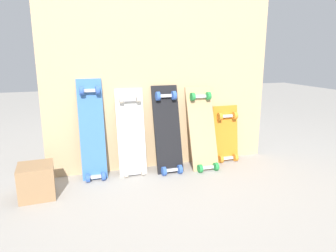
% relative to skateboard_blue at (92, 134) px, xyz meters
% --- Properties ---
extents(ground_plane, '(12.00, 12.00, 0.00)m').
position_rel_skateboard_blue_xyz_m(ground_plane, '(0.60, 0.03, -0.35)').
color(ground_plane, '#9E9991').
extents(plywood_wall_panel, '(1.92, 0.04, 1.61)m').
position_rel_skateboard_blue_xyz_m(plywood_wall_panel, '(0.60, 0.10, 0.45)').
color(plywood_wall_panel, tan).
rests_on(plywood_wall_panel, ground).
extents(skateboard_blue, '(0.19, 0.20, 0.83)m').
position_rel_skateboard_blue_xyz_m(skateboard_blue, '(0.00, 0.00, 0.00)').
color(skateboard_blue, '#386BAD').
rests_on(skateboard_blue, ground).
extents(skateboard_white, '(0.22, 0.20, 0.75)m').
position_rel_skateboard_blue_xyz_m(skateboard_white, '(0.30, 0.00, -0.05)').
color(skateboard_white, silver).
rests_on(skateboard_white, ground).
extents(skateboard_black, '(0.22, 0.26, 0.76)m').
position_rel_skateboard_blue_xyz_m(skateboard_black, '(0.60, -0.03, -0.03)').
color(skateboard_black, black).
rests_on(skateboard_black, ground).
extents(skateboard_natural, '(0.23, 0.29, 0.74)m').
position_rel_skateboard_blue_xyz_m(skateboard_natural, '(0.90, -0.05, -0.05)').
color(skateboard_natural, tan).
rests_on(skateboard_natural, ground).
extents(skateboard_orange, '(0.24, 0.14, 0.56)m').
position_rel_skateboard_blue_xyz_m(skateboard_orange, '(1.17, 0.03, -0.13)').
color(skateboard_orange, orange).
rests_on(skateboard_orange, ground).
extents(wooden_crate, '(0.24, 0.24, 0.23)m').
position_rel_skateboard_blue_xyz_m(wooden_crate, '(-0.40, -0.23, -0.24)').
color(wooden_crate, '#99724C').
rests_on(wooden_crate, ground).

